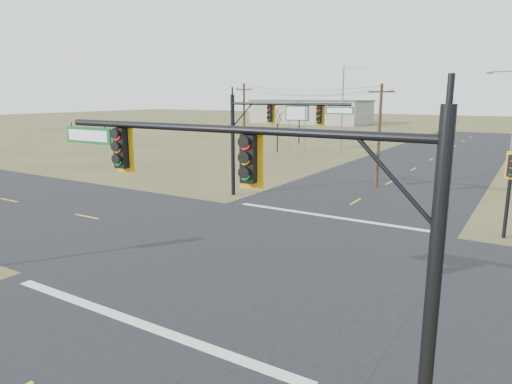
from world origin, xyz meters
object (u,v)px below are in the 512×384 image
mast_arm_near (257,188)px  bare_tree_a (278,116)px  streetlight_a (512,118)px  pedestal_signal_ne (511,175)px  mast_arm_far (270,125)px  bare_tree_b (299,107)px  utility_pole_far (244,121)px  streetlight_c (344,106)px  highway_sign (297,119)px  utility_pole_near (379,134)px

mast_arm_near → bare_tree_a: 46.68m
streetlight_a → bare_tree_a: size_ratio=1.59×
pedestal_signal_ne → mast_arm_far: bearing=-172.6°
pedestal_signal_ne → bare_tree_b: bearing=141.8°
utility_pole_far → bare_tree_a: utility_pole_far is taller
utility_pole_far → streetlight_a: (24.81, 2.78, 0.81)m
streetlight_c → bare_tree_b: 14.11m
utility_pole_far → bare_tree_a: size_ratio=1.43×
pedestal_signal_ne → bare_tree_a: size_ratio=0.76×
streetlight_c → bare_tree_b: streetlight_c is taller
highway_sign → bare_tree_b: (-4.03, 8.68, 1.20)m
bare_tree_a → bare_tree_b: (-2.82, 11.56, 0.72)m
mast_arm_far → utility_pole_near: 9.44m
pedestal_signal_ne → streetlight_a: size_ratio=0.48×
highway_sign → streetlight_c: bearing=-19.5°
bare_tree_a → mast_arm_near: bearing=-61.3°
highway_sign → streetlight_c: streetlight_c is taller
utility_pole_far → streetlight_c: bearing=55.8°
mast_arm_near → bare_tree_a: (-22.40, 40.95, -0.44)m
utility_pole_far → bare_tree_a: 8.33m
utility_pole_near → utility_pole_far: (-16.64, 6.76, 0.17)m
bare_tree_a → mast_arm_far: bearing=-61.9°
pedestal_signal_ne → highway_sign: size_ratio=0.77×
pedestal_signal_ne → streetlight_a: bearing=106.1°
utility_pole_near → highway_sign: size_ratio=1.37×
bare_tree_b → pedestal_signal_ne: bearing=-50.8°
streetlight_c → bare_tree_a: 8.07m
bare_tree_b → streetlight_c: bearing=-41.9°
mast_arm_far → streetlight_c: (-4.68, 25.26, 0.68)m
mast_arm_near → bare_tree_b: mast_arm_near is taller
bare_tree_b → utility_pole_near: bearing=-53.1°
streetlight_a → bare_tree_b: size_ratio=1.39×
highway_sign → utility_pole_near: bearing=-61.3°
utility_pole_near → highway_sign: 24.04m
mast_arm_far → highway_sign: mast_arm_far is taller
utility_pole_near → utility_pole_far: utility_pole_far is taller
pedestal_signal_ne → bare_tree_b: 46.47m
mast_arm_near → streetlight_a: size_ratio=1.14×
utility_pole_far → mast_arm_near: bearing=-56.2°
utility_pole_near → bare_tree_b: 33.34m
highway_sign → bare_tree_b: size_ratio=0.87×
highway_sign → streetlight_a: (24.17, -8.41, 1.05)m
utility_pole_near → mast_arm_far: bearing=-121.1°
mast_arm_near → utility_pole_near: (-5.19, 25.88, -0.85)m
utility_pole_near → streetlight_c: size_ratio=0.76×
streetlight_c → bare_tree_b: (-10.50, 9.41, -0.51)m
mast_arm_near → streetlight_a: (2.98, 35.42, 0.12)m
mast_arm_near → utility_pole_far: size_ratio=1.27×
bare_tree_a → bare_tree_b: 11.92m
mast_arm_near → utility_pole_far: utility_pole_far is taller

